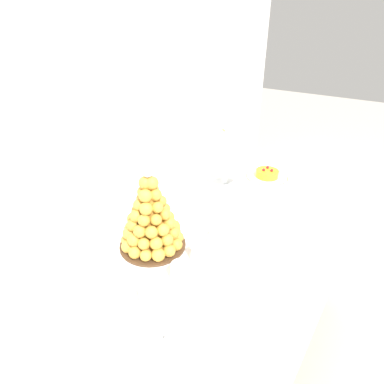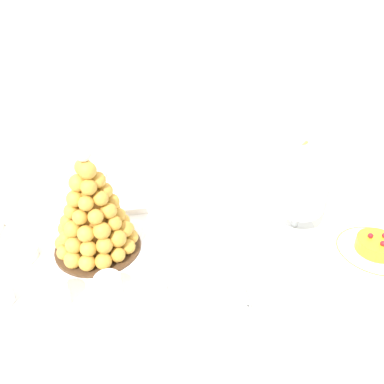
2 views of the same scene
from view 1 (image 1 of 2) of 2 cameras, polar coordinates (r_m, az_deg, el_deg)
ground_plane at (r=1.80m, az=0.94°, el=-25.54°), size 12.00×12.00×0.00m
backdrop_wall at (r=1.66m, az=-24.82°, el=19.07°), size 4.80×0.10×2.50m
buffet_table at (r=1.32m, az=1.16°, el=-8.84°), size 1.49×0.94×0.75m
serving_tray at (r=1.14m, az=-3.42°, el=-9.45°), size 0.61×0.41×0.02m
croquembouche at (r=1.08m, az=-7.02°, el=-4.36°), size 0.22×0.22×0.29m
dessert_cup_left at (r=0.94m, az=-7.34°, el=-17.26°), size 0.05×0.05×0.05m
dessert_cup_mid_left at (r=1.00m, az=-1.81°, el=-13.66°), size 0.06×0.06×0.06m
dessert_cup_centre at (r=1.08m, az=1.23°, el=-10.24°), size 0.06×0.06×0.05m
dessert_cup_mid_right at (r=1.15m, az=4.03°, el=-7.42°), size 0.06×0.06×0.05m
dessert_cup_right at (r=1.24m, az=6.74°, el=-4.53°), size 0.05×0.05×0.05m
creme_brulee_ramekin at (r=1.03m, az=-13.86°, el=-14.07°), size 0.10×0.10×0.02m
macaron_goblet at (r=1.48m, az=5.90°, el=6.67°), size 0.14×0.14×0.26m
fruit_tart_plate at (r=1.63m, az=12.64°, el=2.80°), size 0.20×0.20×0.05m
wine_glass at (r=1.27m, az=-16.14°, el=-0.19°), size 0.08×0.08×0.16m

